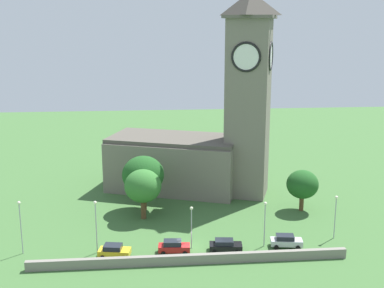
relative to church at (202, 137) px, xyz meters
The scene contains 15 objects.
ground_plane 14.54m from the church, 116.80° to the right, with size 200.00×200.00×0.00m, color #3D6633.
church is the anchor object (origin of this frame).
quay_barrier 30.74m from the church, 99.41° to the right, with size 40.57×0.70×1.26m, color gray.
car_yellow 31.13m from the church, 118.96° to the right, with size 4.34×2.81×1.69m.
car_red 27.94m from the church, 104.53° to the right, with size 4.28×2.25×1.77m.
car_black 27.26m from the church, 89.44° to the right, with size 4.51×2.63×1.63m.
car_silver 28.09m from the church, 70.95° to the right, with size 4.46×2.56×1.72m.
streetlamp_west_end 36.07m from the church, 137.94° to the right, with size 0.44×0.44×7.30m.
streetlamp_west_mid 30.21m from the church, 124.19° to the right, with size 0.44×0.44×7.26m.
streetlamp_central 25.43m from the church, 99.70° to the right, with size 0.44×0.44×5.97m.
streetlamp_east_mid 25.90m from the church, 76.82° to the right, with size 0.44×0.44×6.39m.
streetlamp_east_end 28.68m from the church, 54.70° to the right, with size 0.44×0.44×6.32m.
tree_riverside_east 14.56m from the church, 139.28° to the right, with size 6.78×6.78×9.03m.
tree_by_tower 17.40m from the church, 129.39° to the right, with size 5.71×5.71×7.89m.
tree_riverside_west 19.87m from the church, 38.37° to the right, with size 5.13×5.13×6.77m.
Camera 1 is at (-5.04, -61.91, 29.26)m, focal length 46.55 mm.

